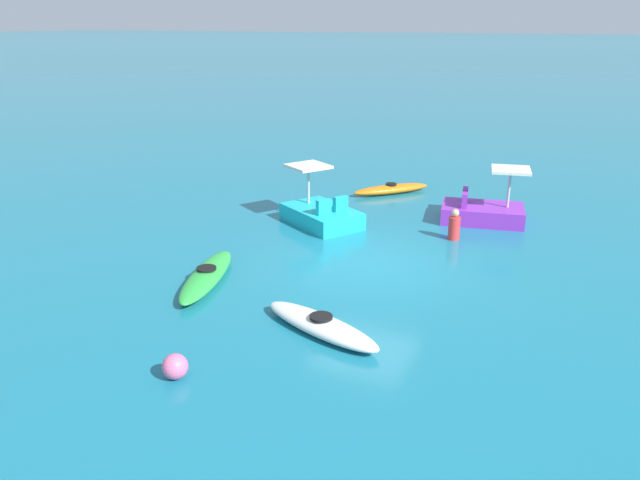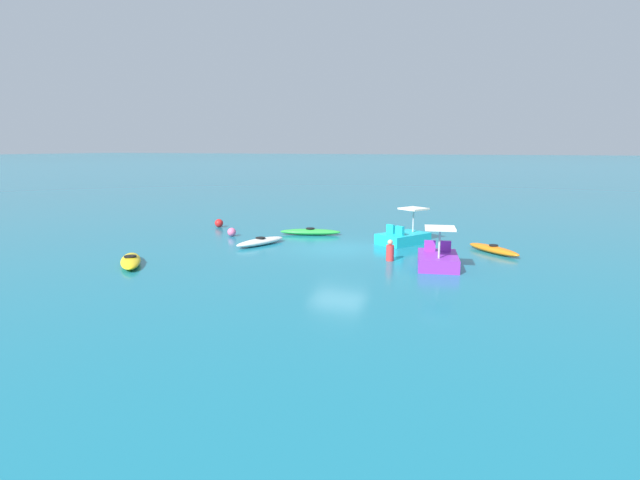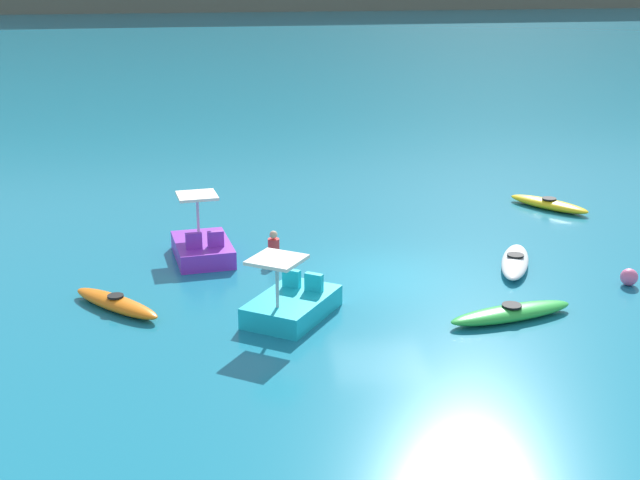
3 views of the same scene
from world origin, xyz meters
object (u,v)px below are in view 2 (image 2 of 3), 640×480
Objects in this scene: kayak_orange at (493,249)px; kayak_yellow at (131,261)px; person_near_shore at (390,251)px; buoy_pink at (232,232)px; pedal_boat_purple at (438,259)px; kayak_green at (310,232)px; pedal_boat_cyan at (403,237)px; buoy_red at (219,223)px; kayak_white at (260,242)px.

kayak_yellow is (13.27, 7.65, 0.00)m from kayak_orange.
kayak_yellow is 3.07× the size of person_near_shore.
buoy_pink is (12.95, 0.55, 0.06)m from kayak_orange.
pedal_boat_purple is at bearing -160.27° from kayak_yellow.
kayak_green is at bearing -8.22° from kayak_orange.
kayak_green is 7.33× the size of buoy_pink.
pedal_boat_cyan is at bearing -137.16° from kayak_yellow.
kayak_orange is 4.04m from pedal_boat_purple.
kayak_orange is at bearing -177.55° from buoy_pink.
pedal_boat_purple is at bearing 117.84° from pedal_boat_cyan.
pedal_boat_purple is 2.03m from person_near_shore.
kayak_green is 6.79× the size of buoy_red.
kayak_orange is at bearing -168.52° from kayak_white.
pedal_boat_cyan reaches higher than kayak_orange.
kayak_yellow is 1.02× the size of pedal_boat_purple.
kayak_green is 3.72× the size of person_near_shore.
kayak_orange and kayak_white have the same top height.
pedal_boat_purple is at bearing 158.16° from buoy_red.
pedal_boat_cyan is at bearing -62.16° from pedal_boat_purple.
kayak_green is at bearing -113.88° from kayak_yellow.
person_near_shore is (-0.30, 3.93, 0.05)m from pedal_boat_cyan.
kayak_yellow is 0.96× the size of pedal_boat_cyan.
kayak_orange is (-9.29, 1.34, -0.00)m from kayak_green.
kayak_yellow is 12.39m from pedal_boat_cyan.
buoy_pink is (11.06, -3.01, -0.11)m from pedal_boat_purple.
kayak_yellow is 6.05× the size of buoy_pink.
kayak_orange is at bearing 171.78° from kayak_green.
kayak_green is 9.39m from kayak_orange.
pedal_boat_cyan is at bearing -10.50° from kayak_orange.
pedal_boat_cyan is (4.19, -0.78, 0.17)m from kayak_orange.
pedal_boat_purple is at bearing 146.43° from kayak_green.
kayak_yellow is 12.09m from pedal_boat_purple.
person_near_shore is at bearing -154.43° from kayak_yellow.
person_near_shore is (-11.35, 4.93, 0.15)m from buoy_red.
buoy_red is (2.27, -2.33, 0.02)m from buoy_pink.
kayak_white is 6.63m from person_near_shore.
person_near_shore reaches higher than kayak_orange.
pedal_boat_purple is 5.93× the size of buoy_pink.
kayak_orange is 5.01m from person_near_shore.
person_near_shore is at bearing 39.10° from kayak_orange.
kayak_green and kayak_white have the same top height.
kayak_white and kayak_yellow have the same top height.
person_near_shore reaches higher than kayak_green.
buoy_pink is at bearing 8.63° from pedal_boat_cyan.
kayak_white is 6.62× the size of buoy_pink.
kayak_yellow is at bearing 19.73° from pedal_boat_purple.
buoy_red is at bearing -39.08° from kayak_white.
person_near_shore reaches higher than buoy_pink.
kayak_orange is 2.88× the size of person_near_shore.
buoy_red is at bearing -5.19° from pedal_boat_cyan.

